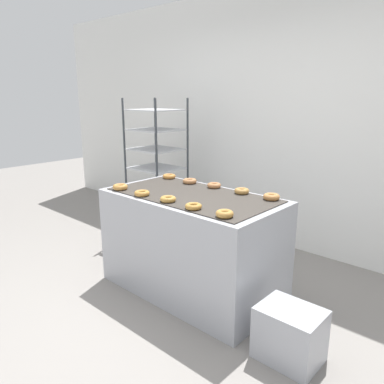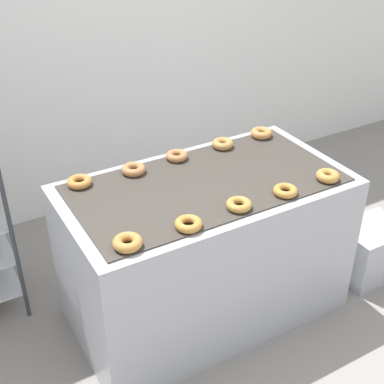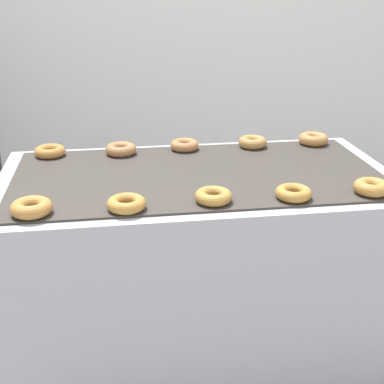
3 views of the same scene
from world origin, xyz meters
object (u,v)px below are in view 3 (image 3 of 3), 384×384
(donut_near_center, at_px, (213,196))
(donut_far_left, at_px, (121,149))
(donut_near_right, at_px, (293,193))
(donut_far_center, at_px, (185,145))
(donut_near_rightmost, at_px, (372,187))
(donut_near_left, at_px, (126,204))
(donut_far_right, at_px, (253,142))
(donut_far_leftmost, at_px, (50,151))
(fryer_machine, at_px, (197,273))
(donut_near_leftmost, at_px, (31,208))
(donut_far_rightmost, at_px, (313,139))

(donut_near_center, distance_m, donut_far_left, 0.64)
(donut_near_right, relative_size, donut_far_center, 1.00)
(donut_near_right, height_order, donut_near_rightmost, donut_near_rightmost)
(donut_near_left, relative_size, donut_far_right, 1.02)
(donut_far_leftmost, bearing_deg, donut_near_right, -34.71)
(donut_near_left, distance_m, donut_far_center, 0.66)
(fryer_machine, distance_m, donut_far_center, 0.55)
(fryer_machine, relative_size, donut_near_center, 12.07)
(fryer_machine, bearing_deg, donut_near_leftmost, -152.67)
(donut_far_rightmost, bearing_deg, donut_near_left, -144.46)
(donut_far_leftmost, bearing_deg, donut_far_right, -0.06)
(donut_near_leftmost, relative_size, donut_far_leftmost, 1.03)
(donut_far_left, distance_m, donut_far_center, 0.27)
(donut_near_left, height_order, donut_far_right, donut_far_right)
(fryer_machine, xyz_separation_m, donut_near_leftmost, (-0.58, -0.30, 0.46))
(donut_near_center, bearing_deg, fryer_machine, 91.50)
(donut_near_rightmost, relative_size, donut_far_rightmost, 0.94)
(donut_far_left, bearing_deg, donut_near_leftmost, -116.82)
(donut_near_leftmost, height_order, donut_near_left, donut_near_leftmost)
(donut_near_left, bearing_deg, donut_far_center, 66.05)
(donut_near_rightmost, distance_m, donut_far_rightmost, 0.59)
(donut_far_leftmost, relative_size, donut_far_left, 0.98)
(donut_near_leftmost, xyz_separation_m, donut_far_center, (0.57, 0.60, -0.00))
(fryer_machine, bearing_deg, donut_near_rightmost, -27.30)
(fryer_machine, xyz_separation_m, donut_near_right, (0.28, -0.29, 0.46))
(donut_near_center, distance_m, donut_far_center, 0.59)
(donut_near_center, bearing_deg, donut_far_right, 64.11)
(donut_far_left, bearing_deg, donut_near_rightmost, -34.02)
(donut_near_left, xyz_separation_m, donut_far_right, (0.57, 0.60, 0.00))
(donut_near_left, bearing_deg, donut_far_right, 46.59)
(fryer_machine, xyz_separation_m, donut_near_left, (-0.28, -0.30, 0.46))
(donut_far_left, relative_size, donut_far_right, 1.04)
(donut_near_leftmost, distance_m, donut_far_right, 1.05)
(fryer_machine, height_order, donut_near_left, donut_near_left)
(donut_far_leftmost, distance_m, donut_far_center, 0.57)
(donut_near_leftmost, height_order, donut_far_right, same)
(donut_near_left, distance_m, donut_far_right, 0.83)
(fryer_machine, bearing_deg, donut_far_left, 135.31)
(donut_near_left, distance_m, donut_far_leftmost, 0.67)
(donut_near_rightmost, xyz_separation_m, donut_far_leftmost, (-1.14, 0.59, -0.00))
(donut_near_leftmost, distance_m, donut_near_center, 0.58)
(donut_near_center, xyz_separation_m, donut_far_left, (-0.29, 0.56, 0.00))
(fryer_machine, relative_size, donut_far_center, 12.26)
(donut_near_rightmost, xyz_separation_m, donut_far_rightmost, (0.01, 0.59, 0.00))
(donut_near_right, xyz_separation_m, donut_far_left, (-0.56, 0.57, 0.00))
(donut_near_center, bearing_deg, donut_far_leftmost, 135.00)
(donut_far_leftmost, distance_m, donut_far_rightmost, 1.15)
(donut_near_rightmost, height_order, donut_far_right, same)
(donut_near_left, relative_size, donut_far_rightmost, 0.97)
(donut_near_center, height_order, donut_near_right, donut_near_center)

